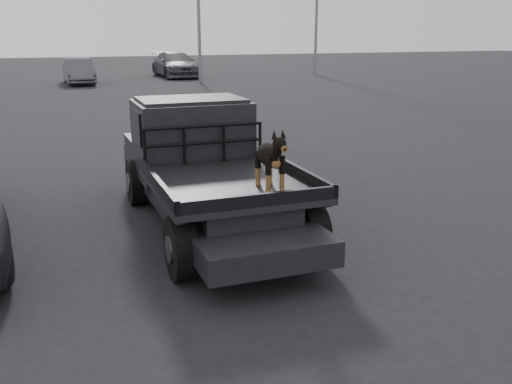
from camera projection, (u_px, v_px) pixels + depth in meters
name	position (u px, v px, depth m)	size (l,w,h in m)	color
ground	(244.00, 271.00, 6.94)	(120.00, 120.00, 0.00)	black
flatbed_ute	(209.00, 196.00, 8.42)	(2.00, 5.40, 0.92)	black
ute_cab	(191.00, 126.00, 9.03)	(1.72, 1.30, 0.88)	black
headache_rack	(204.00, 145.00, 8.40)	(1.80, 0.08, 0.55)	black
dog	(270.00, 160.00, 6.99)	(0.32, 0.60, 0.74)	black
distant_car_a	(79.00, 71.00, 30.72)	(1.43, 4.11, 1.35)	#4C4D52
distant_car_b	(175.00, 64.00, 35.33)	(2.12, 5.22, 1.52)	#414145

